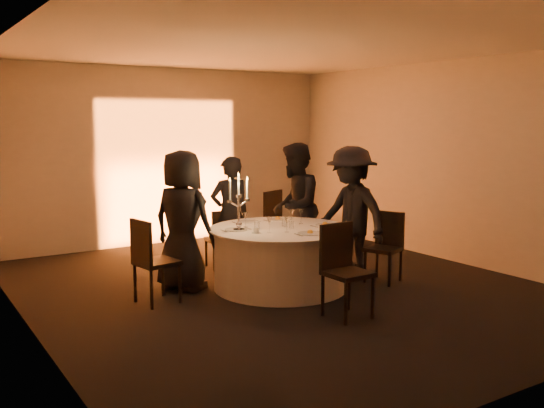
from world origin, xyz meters
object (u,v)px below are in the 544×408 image
chair_right (386,243)px  candelabra (239,211)px  banquet_table (281,258)px  chair_left (150,256)px  guest_back_right (295,206)px  chair_back_right (266,220)px  guest_back_left (230,214)px  coffee_cup (256,231)px  guest_left (183,220)px  chair_front (343,264)px  chair_back_left (222,236)px  guest_right (351,213)px

chair_right → candelabra: size_ratio=1.27×
banquet_table → chair_right: 1.44m
chair_left → guest_back_right: guest_back_right is taller
chair_back_right → chair_right: (0.64, -1.94, -0.09)m
chair_back_right → guest_back_right: guest_back_right is taller
guest_back_left → chair_left: bearing=35.0°
banquet_table → chair_right: chair_right is taller
coffee_cup → candelabra: candelabra is taller
guest_left → guest_back_left: size_ratio=1.09×
chair_right → candelabra: 2.04m
chair_front → guest_back_right: 2.18m
chair_front → candelabra: candelabra is taller
chair_back_left → guest_back_left: size_ratio=0.53×
guest_back_left → coffee_cup: bearing=78.3°
banquet_table → chair_right: (1.36, -0.47, 0.13)m
chair_back_left → guest_back_left: (0.07, -0.11, 0.33)m
chair_back_right → guest_back_left: (-0.79, -0.30, 0.21)m
banquet_table → guest_left: 1.32m
banquet_table → chair_front: (-0.04, -1.28, 0.18)m
chair_back_left → guest_left: size_ratio=0.49×
banquet_table → guest_back_left: bearing=93.8°
banquet_table → chair_back_right: chair_back_right is taller
guest_right → coffee_cup: bearing=-94.8°
banquet_table → chair_right: bearing=-19.1°
chair_left → chair_right: chair_left is taller
guest_back_right → chair_back_left: bearing=-77.1°
guest_right → candelabra: guest_right is taller
chair_left → guest_left: 0.76m
chair_back_left → coffee_cup: chair_back_left is taller
banquet_table → chair_back_left: bearing=96.6°
chair_right → coffee_cup: chair_right is taller
chair_right → chair_front: 1.62m
chair_left → chair_back_left: chair_left is taller
guest_left → chair_back_left: bearing=-82.7°
guest_right → coffee_cup: guest_right is taller
chair_front → guest_left: (-1.02, 1.89, 0.31)m
guest_left → guest_back_left: bearing=-89.4°
chair_right → guest_right: guest_right is taller
guest_right → guest_left: bearing=-114.7°
chair_left → guest_right: 2.73m
banquet_table → guest_right: 1.17m
guest_back_left → guest_right: guest_right is taller
chair_back_left → guest_right: bearing=136.6°
guest_back_right → coffee_cup: bearing=-7.8°
guest_left → guest_right: 2.23m
chair_back_right → guest_right: (0.34, -1.58, 0.29)m
chair_front → guest_left: 2.17m
chair_back_left → chair_front: bearing=98.4°
chair_right → chair_front: chair_front is taller
chair_left → guest_back_left: bearing=-67.6°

